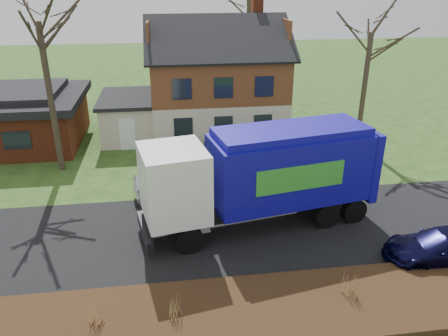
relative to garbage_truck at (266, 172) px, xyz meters
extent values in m
plane|color=#274617|center=(-2.57, -0.49, -2.59)|extent=(120.00, 120.00, 0.00)
cube|color=black|center=(-2.57, -0.49, -2.58)|extent=(80.00, 7.00, 0.02)
cube|color=black|center=(-2.57, -5.79, -2.44)|extent=(80.00, 3.50, 0.30)
cube|color=beige|center=(-0.57, 13.51, -1.24)|extent=(9.00, 7.50, 2.70)
cube|color=#582819|center=(-0.57, 13.51, 1.51)|extent=(9.00, 7.50, 2.80)
cube|color=maroon|center=(2.43, 14.51, 5.87)|extent=(0.70, 0.90, 1.60)
cube|color=beige|center=(-6.77, 13.01, -1.29)|extent=(3.50, 5.50, 2.60)
cube|color=black|center=(-6.77, 13.01, 0.13)|extent=(3.90, 5.90, 0.24)
cube|color=maroon|center=(-14.57, 12.51, -1.19)|extent=(9.00, 7.50, 2.80)
cube|color=black|center=(-14.57, 12.51, 0.46)|extent=(9.80, 8.20, 0.50)
cube|color=black|center=(-14.57, 12.51, 0.91)|extent=(7.00, 6.00, 0.40)
cylinder|color=black|center=(-3.56, -1.85, -2.02)|extent=(1.21, 0.59, 1.16)
cylinder|color=black|center=(-3.98, 0.45, -2.02)|extent=(1.21, 0.59, 1.16)
cylinder|color=black|center=(2.67, -0.69, -2.02)|extent=(1.21, 0.59, 1.16)
cylinder|color=black|center=(2.24, 1.60, -2.02)|extent=(1.21, 0.59, 1.16)
cylinder|color=black|center=(4.09, -0.43, -2.02)|extent=(1.21, 0.59, 1.16)
cylinder|color=black|center=(3.66, 1.86, -2.02)|extent=(1.21, 0.59, 1.16)
cube|color=black|center=(0.05, 0.01, -1.65)|extent=(9.64, 3.05, 0.39)
cube|color=white|center=(-4.04, -0.75, 0.07)|extent=(3.02, 3.20, 3.00)
cube|color=black|center=(-5.24, -0.97, 0.24)|extent=(0.53, 2.42, 1.00)
cube|color=black|center=(-5.35, -0.99, -1.98)|extent=(0.78, 2.78, 0.50)
cube|color=#110C90|center=(1.09, 0.20, 0.07)|extent=(7.39, 4.01, 3.00)
cube|color=#110C90|center=(1.09, 0.20, 1.74)|extent=(7.00, 3.62, 0.33)
cube|color=#110C90|center=(4.64, 0.86, -0.04)|extent=(0.90, 2.86, 3.22)
cube|color=green|center=(1.18, -1.22, 0.18)|extent=(3.94, 0.77, 1.11)
cube|color=green|center=(0.67, 1.56, 0.18)|extent=(3.94, 0.77, 1.11)
imported|color=#9C9EA4|center=(-3.58, 3.19, -1.80)|extent=(5.07, 2.54, 1.60)
imported|color=black|center=(6.36, -3.82, -1.92)|extent=(4.76, 2.18, 1.35)
cylinder|color=#3A2F23|center=(-10.45, 7.54, 1.56)|extent=(0.35, 0.35, 8.30)
cylinder|color=#423428|center=(8.50, 9.24, 1.05)|extent=(0.33, 0.33, 7.28)
cylinder|color=#433828|center=(3.03, 20.60, 2.07)|extent=(0.36, 0.36, 9.32)
cone|color=tan|center=(-6.81, -5.72, -1.84)|extent=(0.04, 0.04, 0.91)
cone|color=tan|center=(-6.96, -5.72, -1.84)|extent=(0.04, 0.04, 0.91)
cone|color=tan|center=(-6.66, -5.72, -1.84)|extent=(0.04, 0.04, 0.91)
cone|color=tan|center=(-6.81, -5.59, -1.84)|extent=(0.04, 0.04, 0.91)
cone|color=tan|center=(-6.81, -5.84, -1.84)|extent=(0.04, 0.04, 0.91)
cone|color=olive|center=(-4.28, -5.87, -1.83)|extent=(0.04, 0.04, 0.92)
cone|color=olive|center=(-4.42, -5.87, -1.83)|extent=(0.04, 0.04, 0.92)
cone|color=olive|center=(-4.13, -5.87, -1.83)|extent=(0.04, 0.04, 0.92)
cone|color=olive|center=(-4.28, -5.75, -1.83)|extent=(0.04, 0.04, 0.92)
cone|color=olive|center=(-4.28, -5.98, -1.83)|extent=(0.04, 0.04, 0.92)
cone|color=#AA7E4B|center=(1.72, -5.61, -1.81)|extent=(0.05, 0.05, 0.96)
cone|color=#AA7E4B|center=(1.55, -5.61, -1.81)|extent=(0.05, 0.05, 0.96)
cone|color=#AA7E4B|center=(1.89, -5.61, -1.81)|extent=(0.05, 0.05, 0.96)
cone|color=#AA7E4B|center=(1.72, -5.47, -1.81)|extent=(0.05, 0.05, 0.96)
cone|color=#AA7E4B|center=(1.72, -5.75, -1.81)|extent=(0.05, 0.05, 0.96)
camera|label=1|loc=(-4.20, -16.95, 7.90)|focal=35.00mm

